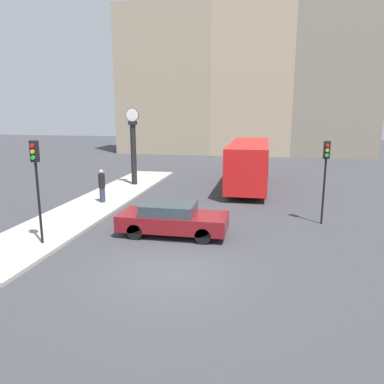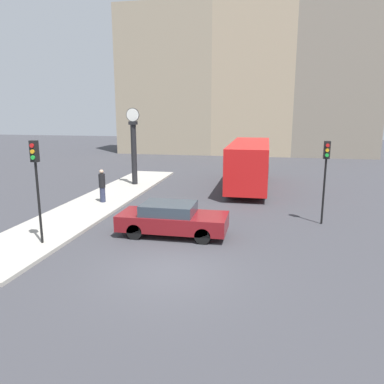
{
  "view_description": "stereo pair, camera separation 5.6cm",
  "coord_description": "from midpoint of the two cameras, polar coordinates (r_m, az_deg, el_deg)",
  "views": [
    {
      "loc": [
        2.82,
        -10.63,
        4.95
      ],
      "look_at": [
        -0.4,
        5.77,
        1.31
      ],
      "focal_mm": 35.0,
      "sensor_mm": 36.0,
      "label": 1
    },
    {
      "loc": [
        2.88,
        -10.62,
        4.95
      ],
      "look_at": [
        -0.4,
        5.77,
        1.31
      ],
      "focal_mm": 35.0,
      "sensor_mm": 36.0,
      "label": 2
    }
  ],
  "objects": [
    {
      "name": "ground_plane",
      "position": [
        12.06,
        -3.62,
        -11.97
      ],
      "size": [
        120.0,
        120.0,
        0.0
      ],
      "primitive_type": "plane",
      "color": "#38383D"
    },
    {
      "name": "sidewalk_corner",
      "position": [
        21.22,
        -13.73,
        -1.37
      ],
      "size": [
        3.11,
        20.13,
        0.13
      ],
      "primitive_type": "cube",
      "color": "#A39E93",
      "rests_on": "ground_plane"
    },
    {
      "name": "building_row",
      "position": [
        44.26,
        8.15,
        16.82
      ],
      "size": [
        28.86,
        5.0,
        18.21
      ],
      "color": "gray",
      "rests_on": "ground_plane"
    },
    {
      "name": "sedan_car",
      "position": [
        15.15,
        -3.13,
        -4.1
      ],
      "size": [
        4.36,
        1.8,
        1.32
      ],
      "color": "maroon",
      "rests_on": "ground_plane"
    },
    {
      "name": "bus_distant",
      "position": [
        24.69,
        8.63,
        4.53
      ],
      "size": [
        2.41,
        9.31,
        2.95
      ],
      "color": "red",
      "rests_on": "ground_plane"
    },
    {
      "name": "traffic_light_near",
      "position": [
        14.49,
        -22.77,
        3.0
      ],
      "size": [
        0.26,
        0.24,
        3.79
      ],
      "color": "black",
      "rests_on": "sidewalk_corner"
    },
    {
      "name": "traffic_light_far",
      "position": [
        17.22,
        19.61,
        3.87
      ],
      "size": [
        0.26,
        0.24,
        3.68
      ],
      "color": "black",
      "rests_on": "ground_plane"
    },
    {
      "name": "street_clock",
      "position": [
        25.06,
        -8.99,
        6.61
      ],
      "size": [
        0.88,
        0.47,
        4.99
      ],
      "color": "black",
      "rests_on": "sidewalk_corner"
    },
    {
      "name": "pedestrian_black_jacket",
      "position": [
        20.55,
        -13.64,
        0.92
      ],
      "size": [
        0.34,
        0.34,
        1.76
      ],
      "color": "#2D334C",
      "rests_on": "sidewalk_corner"
    }
  ]
}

